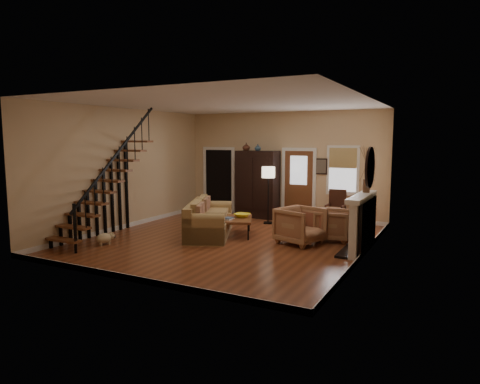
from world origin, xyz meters
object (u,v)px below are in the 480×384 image
at_px(armchair_left, 300,226).
at_px(armchair_right, 333,225).
at_px(armoire, 258,184).
at_px(sofa, 209,219).
at_px(coffee_table, 238,227).
at_px(side_chair, 335,208).
at_px(floor_lamp, 268,195).

xyz_separation_m(armchair_left, armchair_right, (0.60, 0.70, -0.05)).
distance_m(armoire, armchair_left, 3.65).
relative_size(sofa, coffee_table, 1.93).
distance_m(armoire, sofa, 3.00).
distance_m(coffee_table, armchair_right, 2.40).
relative_size(armoire, side_chair, 2.06).
bearing_deg(armchair_left, side_chair, 14.23).
distance_m(armoire, coffee_table, 2.81).
xyz_separation_m(sofa, coffee_table, (0.66, 0.33, -0.20)).
height_order(armoire, coffee_table, armoire).
bearing_deg(armchair_right, coffee_table, 98.83).
bearing_deg(armchair_left, floor_lamp, 59.40).
distance_m(armoire, armchair_right, 3.65).
distance_m(armoire, floor_lamp, 1.11).
relative_size(armoire, armchair_left, 2.20).
bearing_deg(floor_lamp, armoire, 131.67).
bearing_deg(armoire, side_chair, -4.48).
xyz_separation_m(coffee_table, armchair_left, (1.72, -0.10, 0.21)).
bearing_deg(armoire, armchair_left, -48.60).
height_order(coffee_table, armchair_right, armchair_right).
bearing_deg(sofa, armchair_left, -18.43).
bearing_deg(armchair_right, side_chair, 7.84).
height_order(armchair_right, side_chair, side_chair).
xyz_separation_m(coffee_table, side_chair, (1.89, 2.40, 0.28)).
bearing_deg(side_chair, armchair_left, -93.89).
xyz_separation_m(coffee_table, armchair_right, (2.32, 0.60, 0.15)).
relative_size(armoire, floor_lamp, 1.26).
bearing_deg(coffee_table, side_chair, 51.87).
relative_size(sofa, armchair_right, 2.73).
distance_m(armoire, side_chair, 2.61).
bearing_deg(floor_lamp, armchair_left, -48.72).
xyz_separation_m(armoire, armchair_right, (2.98, -2.00, -0.67)).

